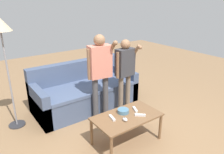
% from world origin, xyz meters
% --- Properties ---
extents(ground_plane, '(12.00, 12.00, 0.00)m').
position_xyz_m(ground_plane, '(0.00, 0.00, 0.00)').
color(ground_plane, '#93704C').
extents(couch, '(2.04, 0.92, 0.89)m').
position_xyz_m(couch, '(0.03, 1.30, 0.31)').
color(couch, '#475675').
rests_on(couch, ground).
extents(coffee_table, '(1.01, 0.58, 0.45)m').
position_xyz_m(coffee_table, '(-0.03, -0.12, 0.40)').
color(coffee_table, brown).
rests_on(coffee_table, ground).
extents(snack_bowl, '(0.17, 0.17, 0.06)m').
position_xyz_m(snack_bowl, '(-0.01, -0.02, 0.48)').
color(snack_bowl, teal).
rests_on(snack_bowl, coffee_table).
extents(game_remote_nunchuk, '(0.06, 0.09, 0.05)m').
position_xyz_m(game_remote_nunchuk, '(-0.14, -0.21, 0.48)').
color(game_remote_nunchuk, white).
rests_on(game_remote_nunchuk, coffee_table).
extents(floor_lamp, '(0.35, 0.35, 1.86)m').
position_xyz_m(floor_lamp, '(-1.30, 1.35, 1.62)').
color(floor_lamp, '#2D2D33').
rests_on(floor_lamp, ground).
extents(player_right, '(0.43, 0.32, 1.42)m').
position_xyz_m(player_right, '(0.56, 0.66, 0.89)').
color(player_right, '#756656').
rests_on(player_right, ground).
extents(player_center, '(0.45, 0.38, 1.55)m').
position_xyz_m(player_center, '(0.04, 0.70, 0.98)').
color(player_center, '#47474C').
rests_on(player_center, ground).
extents(game_remote_wand_near, '(0.10, 0.16, 0.03)m').
position_xyz_m(game_remote_wand_near, '(0.19, -0.06, 0.47)').
color(game_remote_wand_near, white).
rests_on(game_remote_wand_near, coffee_table).
extents(game_remote_wand_far, '(0.07, 0.17, 0.03)m').
position_xyz_m(game_remote_wand_far, '(-0.25, -0.06, 0.47)').
color(game_remote_wand_far, white).
rests_on(game_remote_wand_far, coffee_table).
extents(game_remote_wand_spare, '(0.14, 0.13, 0.03)m').
position_xyz_m(game_remote_wand_spare, '(0.13, -0.24, 0.47)').
color(game_remote_wand_spare, white).
rests_on(game_remote_wand_spare, coffee_table).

